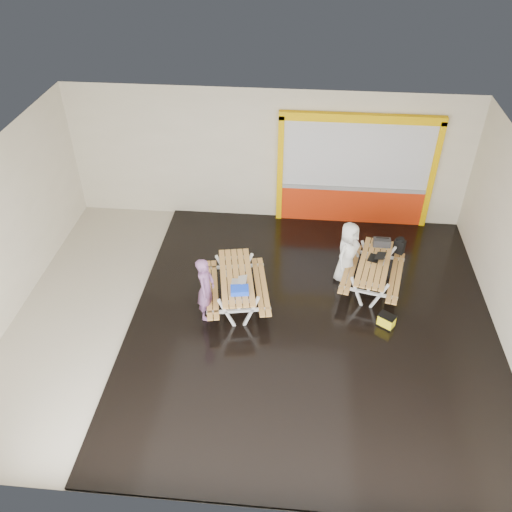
# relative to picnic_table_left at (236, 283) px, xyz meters

# --- Properties ---
(room) EXTENTS (10.02, 8.02, 3.52)m
(room) POSITION_rel_picnic_table_left_xyz_m (0.38, -0.48, 1.17)
(room) COLOR beige
(room) RESTS_ON ground
(deck) EXTENTS (7.50, 7.98, 0.05)m
(deck) POSITION_rel_picnic_table_left_xyz_m (1.63, -0.48, -0.56)
(deck) COLOR black
(deck) RESTS_ON room
(kiosk) EXTENTS (3.88, 0.16, 3.00)m
(kiosk) POSITION_rel_picnic_table_left_xyz_m (2.58, 3.45, 0.86)
(kiosk) COLOR red
(kiosk) RESTS_ON room
(picnic_table_left) EXTENTS (1.62, 2.10, 0.76)m
(picnic_table_left) POSITION_rel_picnic_table_left_xyz_m (0.00, 0.00, 0.00)
(picnic_table_left) COLOR tan
(picnic_table_left) RESTS_ON deck
(picnic_table_right) EXTENTS (1.59, 2.03, 0.73)m
(picnic_table_right) POSITION_rel_picnic_table_left_xyz_m (2.93, 0.79, -0.03)
(picnic_table_right) COLOR tan
(picnic_table_right) RESTS_ON deck
(person_left) EXTENTS (0.40, 0.56, 1.45)m
(person_left) POSITION_rel_picnic_table_left_xyz_m (-0.56, -0.50, 0.21)
(person_left) COLOR #774B7A
(person_left) RESTS_ON deck
(person_right) EXTENTS (0.79, 0.87, 1.49)m
(person_right) POSITION_rel_picnic_table_left_xyz_m (2.35, 1.05, 0.18)
(person_right) COLOR white
(person_right) RESTS_ON deck
(laptop_left) EXTENTS (0.33, 0.30, 0.14)m
(laptop_left) POSITION_rel_picnic_table_left_xyz_m (0.07, -0.24, 0.22)
(laptop_left) COLOR silver
(laptop_left) RESTS_ON picnic_table_left
(laptop_right) EXTENTS (0.43, 0.41, 0.15)m
(laptop_right) POSITION_rel_picnic_table_left_xyz_m (2.97, 0.91, 0.19)
(laptop_right) COLOR black
(laptop_right) RESTS_ON picnic_table_right
(blue_pouch) EXTENTS (0.39, 0.31, 0.11)m
(blue_pouch) POSITION_rel_picnic_table_left_xyz_m (0.13, -0.50, 0.23)
(blue_pouch) COLOR blue
(blue_pouch) RESTS_ON picnic_table_left
(toolbox) EXTENTS (0.39, 0.20, 0.22)m
(toolbox) POSITION_rel_picnic_table_left_xyz_m (3.13, 1.43, 0.23)
(toolbox) COLOR black
(toolbox) RESTS_ON picnic_table_right
(backpack) EXTENTS (0.28, 0.25, 0.40)m
(backpack) POSITION_rel_picnic_table_left_xyz_m (3.56, 1.55, 0.09)
(backpack) COLOR black
(backpack) RESTS_ON picnic_table_right
(dark_case) EXTENTS (0.44, 0.38, 0.14)m
(dark_case) POSITION_rel_picnic_table_left_xyz_m (2.67, 0.84, -0.47)
(dark_case) COLOR black
(dark_case) RESTS_ON deck
(fluke_bag) EXTENTS (0.40, 0.37, 0.29)m
(fluke_bag) POSITION_rel_picnic_table_left_xyz_m (3.13, -0.46, -0.39)
(fluke_bag) COLOR black
(fluke_bag) RESTS_ON deck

